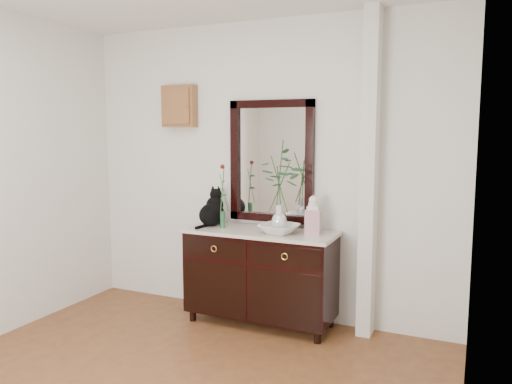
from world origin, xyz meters
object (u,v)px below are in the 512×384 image
at_px(sideboard, 261,272).
at_px(cat, 212,207).
at_px(lotus_bowl, 279,229).
at_px(ginger_jar, 313,214).

bearing_deg(sideboard, cat, 178.11).
distance_m(sideboard, cat, 0.74).
height_order(cat, lotus_bowl, cat).
bearing_deg(ginger_jar, sideboard, -176.01).
height_order(sideboard, lotus_bowl, lotus_bowl).
xyz_separation_m(cat, lotus_bowl, (0.69, -0.08, -0.13)).
distance_m(sideboard, ginger_jar, 0.72).
bearing_deg(cat, lotus_bowl, -0.85).
relative_size(sideboard, cat, 3.85).
xyz_separation_m(cat, ginger_jar, (0.96, 0.02, -0.00)).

